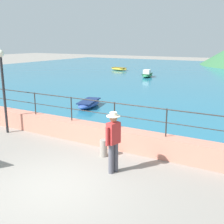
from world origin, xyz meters
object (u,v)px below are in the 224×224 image
boat_0 (147,74)px  boat_6 (89,103)px  boat_1 (119,69)px  person_walking (113,139)px  lamp_post (3,78)px  bollard (104,148)px

boat_0 → boat_6: boat_0 is taller
boat_1 → boat_6: size_ratio=0.99×
person_walking → boat_0: (-7.44, 20.00, -0.65)m
person_walking → lamp_post: lamp_post is taller
boat_0 → bollard: bearing=-71.0°
boat_1 → boat_0: bearing=-38.2°
lamp_post → bollard: size_ratio=5.95×
boat_1 → bollard: bearing=-62.6°
boat_0 → boat_6: bearing=-80.3°
boat_6 → bollard: bearing=-51.7°
boat_0 → person_walking: bearing=-69.6°
person_walking → boat_1: size_ratio=0.72×
bollard → boat_6: bollard is taller
person_walking → boat_0: person_walking is taller
boat_0 → boat_1: size_ratio=1.00×
boat_1 → boat_6: bearing=-66.3°
lamp_post → boat_0: size_ratio=1.35×
bollard → lamp_post: bearing=178.4°
boat_0 → boat_6: 14.01m
person_walking → boat_6: person_walking is taller
bollard → boat_1: size_ratio=0.23×
person_walking → lamp_post: (-5.47, 0.96, 1.22)m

